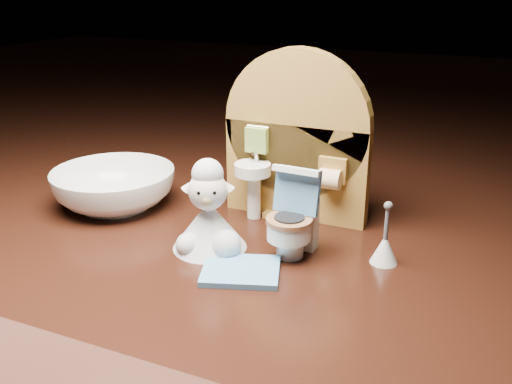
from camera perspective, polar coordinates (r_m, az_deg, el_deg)
backdrop_panel at (r=0.50m, az=3.97°, el=4.58°), size 0.13×0.05×0.15m
toy_toilet at (r=0.44m, az=3.81°, el=-3.07°), size 0.04×0.05×0.07m
bath_mat at (r=0.42m, az=-1.52°, el=-7.88°), size 0.07×0.06×0.00m
toilet_brush at (r=0.45m, az=12.75°, el=-5.38°), size 0.02×0.02×0.05m
plush_lamb at (r=0.45m, az=-4.71°, el=-2.61°), size 0.06×0.06×0.08m
ceramic_bowl at (r=0.55m, az=-14.01°, el=0.36°), size 0.14×0.14×0.04m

